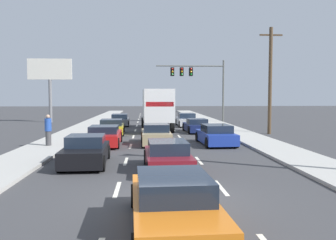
{
  "coord_description": "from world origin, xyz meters",
  "views": [
    {
      "loc": [
        -0.76,
        -10.44,
        3.02
      ],
      "look_at": [
        0.71,
        13.58,
        1.41
      ],
      "focal_mm": 38.56,
      "sensor_mm": 36.0,
      "label": 1
    }
  ],
  "objects_px": {
    "traffic_signal_mast": "(193,76)",
    "roadside_billboard": "(50,76)",
    "box_truck": "(157,107)",
    "car_gray": "(120,120)",
    "car_tan": "(156,135)",
    "car_silver": "(186,120)",
    "car_orange": "(173,205)",
    "car_blue": "(216,135)",
    "utility_pole_mid": "(270,79)",
    "car_maroon": "(168,157)",
    "car_black": "(86,151)",
    "car_navy": "(196,126)",
    "pedestrian_near_corner": "(48,130)",
    "car_yellow": "(112,127)",
    "car_red": "(104,136)"
  },
  "relations": [
    {
      "from": "car_red",
      "to": "utility_pole_mid",
      "type": "xyz_separation_m",
      "value": [
        12.31,
        5.89,
        3.75
      ]
    },
    {
      "from": "car_gray",
      "to": "car_blue",
      "type": "distance_m",
      "value": 16.11
    },
    {
      "from": "car_black",
      "to": "traffic_signal_mast",
      "type": "distance_m",
      "value": 26.37
    },
    {
      "from": "box_truck",
      "to": "pedestrian_near_corner",
      "type": "distance_m",
      "value": 12.18
    },
    {
      "from": "car_gray",
      "to": "traffic_signal_mast",
      "type": "distance_m",
      "value": 10.08
    },
    {
      "from": "car_navy",
      "to": "car_gray",
      "type": "bearing_deg",
      "value": 134.42
    },
    {
      "from": "car_orange",
      "to": "car_blue",
      "type": "relative_size",
      "value": 1.09
    },
    {
      "from": "box_truck",
      "to": "car_orange",
      "type": "relative_size",
      "value": 1.82
    },
    {
      "from": "car_red",
      "to": "car_silver",
      "type": "xyz_separation_m",
      "value": [
        6.58,
        13.7,
        0.02
      ]
    },
    {
      "from": "car_navy",
      "to": "utility_pole_mid",
      "type": "distance_m",
      "value": 6.95
    },
    {
      "from": "car_gray",
      "to": "utility_pole_mid",
      "type": "bearing_deg",
      "value": -34.77
    },
    {
      "from": "box_truck",
      "to": "utility_pole_mid",
      "type": "distance_m",
      "value": 9.75
    },
    {
      "from": "traffic_signal_mast",
      "to": "car_blue",
      "type": "bearing_deg",
      "value": -93.06
    },
    {
      "from": "car_maroon",
      "to": "car_blue",
      "type": "height_order",
      "value": "car_blue"
    },
    {
      "from": "box_truck",
      "to": "car_gray",
      "type": "bearing_deg",
      "value": 124.68
    },
    {
      "from": "pedestrian_near_corner",
      "to": "car_tan",
      "type": "bearing_deg",
      "value": 10.48
    },
    {
      "from": "car_tan",
      "to": "utility_pole_mid",
      "type": "xyz_separation_m",
      "value": [
        9.15,
        5.58,
        3.73
      ]
    },
    {
      "from": "car_silver",
      "to": "utility_pole_mid",
      "type": "relative_size",
      "value": 0.53
    },
    {
      "from": "car_orange",
      "to": "car_navy",
      "type": "bearing_deg",
      "value": 80.64
    },
    {
      "from": "traffic_signal_mast",
      "to": "roadside_billboard",
      "type": "relative_size",
      "value": 1.07
    },
    {
      "from": "traffic_signal_mast",
      "to": "roadside_billboard",
      "type": "distance_m",
      "value": 16.23
    },
    {
      "from": "car_yellow",
      "to": "car_gray",
      "type": "bearing_deg",
      "value": 89.52
    },
    {
      "from": "car_gray",
      "to": "car_blue",
      "type": "height_order",
      "value": "car_blue"
    },
    {
      "from": "car_tan",
      "to": "car_silver",
      "type": "relative_size",
      "value": 0.93
    },
    {
      "from": "car_black",
      "to": "car_orange",
      "type": "bearing_deg",
      "value": -67.84
    },
    {
      "from": "car_yellow",
      "to": "car_orange",
      "type": "xyz_separation_m",
      "value": [
        3.31,
        -20.57,
        0.03
      ]
    },
    {
      "from": "box_truck",
      "to": "traffic_signal_mast",
      "type": "distance_m",
      "value": 10.69
    },
    {
      "from": "roadside_billboard",
      "to": "car_yellow",
      "type": "bearing_deg",
      "value": -58.52
    },
    {
      "from": "car_tan",
      "to": "pedestrian_near_corner",
      "type": "height_order",
      "value": "pedestrian_near_corner"
    },
    {
      "from": "car_blue",
      "to": "utility_pole_mid",
      "type": "bearing_deg",
      "value": 47.43
    },
    {
      "from": "car_gray",
      "to": "car_tan",
      "type": "relative_size",
      "value": 1.02
    },
    {
      "from": "box_truck",
      "to": "car_silver",
      "type": "distance_m",
      "value": 5.55
    },
    {
      "from": "car_orange",
      "to": "roadside_billboard",
      "type": "distance_m",
      "value": 36.08
    },
    {
      "from": "car_maroon",
      "to": "car_blue",
      "type": "xyz_separation_m",
      "value": [
        3.46,
        7.63,
        0.01
      ]
    },
    {
      "from": "car_gray",
      "to": "roadside_billboard",
      "type": "distance_m",
      "value": 10.84
    },
    {
      "from": "car_gray",
      "to": "utility_pole_mid",
      "type": "distance_m",
      "value": 15.56
    },
    {
      "from": "car_maroon",
      "to": "car_silver",
      "type": "relative_size",
      "value": 0.93
    },
    {
      "from": "pedestrian_near_corner",
      "to": "car_black",
      "type": "bearing_deg",
      "value": -60.36
    },
    {
      "from": "car_yellow",
      "to": "car_red",
      "type": "relative_size",
      "value": 0.98
    },
    {
      "from": "car_gray",
      "to": "car_maroon",
      "type": "bearing_deg",
      "value": -81.02
    },
    {
      "from": "car_maroon",
      "to": "car_yellow",
      "type": "bearing_deg",
      "value": 104.22
    },
    {
      "from": "car_red",
      "to": "car_navy",
      "type": "relative_size",
      "value": 1.03
    },
    {
      "from": "car_black",
      "to": "pedestrian_near_corner",
      "type": "bearing_deg",
      "value": 119.64
    },
    {
      "from": "car_gray",
      "to": "car_silver",
      "type": "relative_size",
      "value": 0.95
    },
    {
      "from": "car_silver",
      "to": "traffic_signal_mast",
      "type": "bearing_deg",
      "value": 75.21
    },
    {
      "from": "car_silver",
      "to": "roadside_billboard",
      "type": "xyz_separation_m",
      "value": [
        -14.9,
        6.05,
        4.69
      ]
    },
    {
      "from": "traffic_signal_mast",
      "to": "car_red",
      "type": "bearing_deg",
      "value": -112.98
    },
    {
      "from": "car_black",
      "to": "car_navy",
      "type": "relative_size",
      "value": 0.98
    },
    {
      "from": "car_red",
      "to": "car_tan",
      "type": "bearing_deg",
      "value": 5.45
    },
    {
      "from": "car_silver",
      "to": "car_blue",
      "type": "relative_size",
      "value": 1.03
    }
  ]
}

